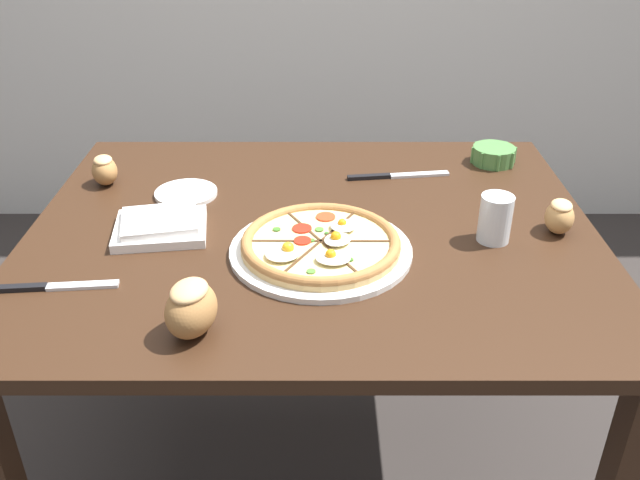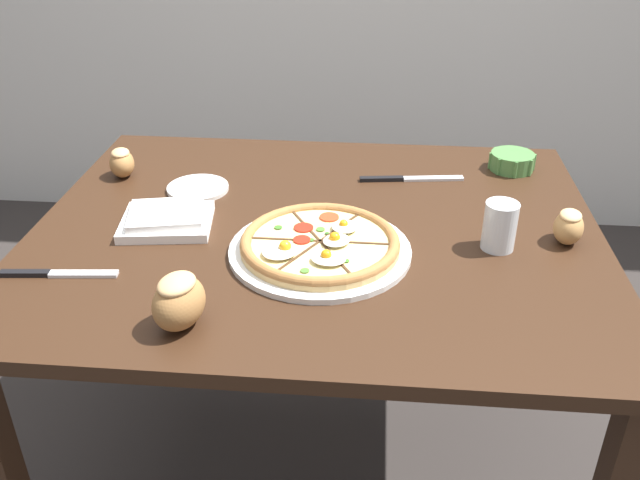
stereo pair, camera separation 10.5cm
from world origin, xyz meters
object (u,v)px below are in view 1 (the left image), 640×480
at_px(pizza, 320,245).
at_px(side_saucer, 185,193).
at_px(bread_piece_near, 559,216).
at_px(knife_spare, 54,287).
at_px(dining_table, 312,266).
at_px(napkin_folded, 160,226).
at_px(knife_main, 396,176).
at_px(ramekin_bowl, 493,154).
at_px(bread_piece_far, 104,170).
at_px(water_glass, 494,221).
at_px(bread_piece_mid, 190,308).

height_order(pizza, side_saucer, pizza).
bearing_deg(bread_piece_near, knife_spare, -167.63).
bearing_deg(dining_table, knife_spare, -152.97).
relative_size(napkin_folded, side_saucer, 1.43).
bearing_deg(knife_main, pizza, -124.71).
height_order(ramekin_bowl, bread_piece_near, bread_piece_near).
bearing_deg(dining_table, side_saucer, 152.81).
height_order(bread_piece_far, knife_main, bread_piece_far).
distance_m(napkin_folded, bread_piece_near, 0.83).
height_order(knife_spare, water_glass, water_glass).
bearing_deg(knife_main, side_saucer, -176.13).
height_order(napkin_folded, bread_piece_far, bread_piece_far).
distance_m(dining_table, bread_piece_mid, 0.44).
xyz_separation_m(ramekin_bowl, bread_piece_near, (0.05, -0.36, 0.01)).
distance_m(bread_piece_far, knife_main, 0.71).
bearing_deg(pizza, bread_piece_mid, -129.49).
xyz_separation_m(ramekin_bowl, water_glass, (-0.09, -0.40, 0.02)).
relative_size(ramekin_bowl, bread_piece_mid, 0.93).
xyz_separation_m(pizza, ramekin_bowl, (0.44, 0.45, 0.00)).
height_order(napkin_folded, knife_spare, napkin_folded).
bearing_deg(dining_table, bread_piece_far, 156.67).
bearing_deg(napkin_folded, knife_main, 28.32).
bearing_deg(dining_table, ramekin_bowl, 36.56).
bearing_deg(ramekin_bowl, knife_spare, -148.00).
bearing_deg(bread_piece_mid, water_glass, 28.79).
height_order(water_glass, side_saucer, water_glass).
bearing_deg(water_glass, bread_piece_mid, -151.21).
height_order(bread_piece_far, knife_spare, bread_piece_far).
bearing_deg(water_glass, bread_piece_near, 13.89).
xyz_separation_m(bread_piece_near, bread_piece_mid, (-0.71, -0.35, 0.01)).
distance_m(bread_piece_near, bread_piece_mid, 0.79).
distance_m(dining_table, napkin_folded, 0.34).
bearing_deg(bread_piece_far, knife_main, 3.11).
xyz_separation_m(napkin_folded, knife_main, (0.52, 0.28, -0.01)).
height_order(pizza, napkin_folded, pizza).
height_order(bread_piece_mid, knife_spare, bread_piece_mid).
bearing_deg(knife_main, bread_piece_near, -49.32).
bearing_deg(ramekin_bowl, knife_main, -160.91).
xyz_separation_m(bread_piece_near, knife_spare, (-0.98, -0.22, -0.03)).
distance_m(dining_table, ramekin_bowl, 0.59).
relative_size(knife_spare, water_glass, 2.23).
distance_m(knife_main, knife_spare, 0.83).
height_order(ramekin_bowl, bread_piece_far, bread_piece_far).
bearing_deg(ramekin_bowl, napkin_folded, -154.56).
relative_size(bread_piece_mid, bread_piece_far, 1.35).
xyz_separation_m(water_glass, side_saucer, (-0.67, 0.21, -0.04)).
xyz_separation_m(pizza, bread_piece_far, (-0.52, 0.33, 0.02)).
bearing_deg(dining_table, napkin_folded, -174.87).
height_order(ramekin_bowl, bread_piece_mid, bread_piece_mid).
distance_m(dining_table, bread_piece_near, 0.53).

